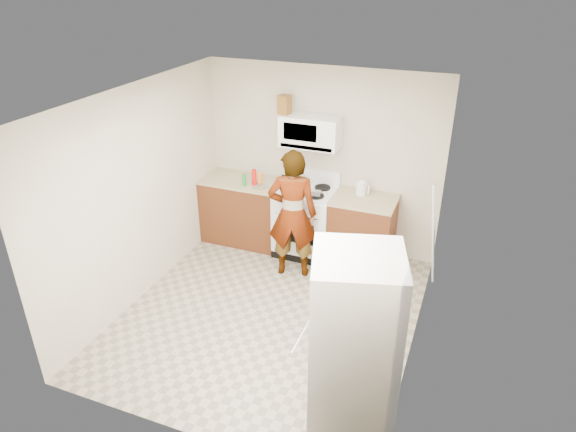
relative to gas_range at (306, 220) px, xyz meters
The scene contains 20 objects.
floor 1.56m from the gas_range, 86.14° to the right, with size 3.60×3.60×0.00m, color gray.
back_wall 0.83m from the gas_range, 72.00° to the left, with size 3.20×0.02×2.50m, color beige.
right_wall 2.37m from the gas_range, 41.25° to the right, with size 0.02×3.60×2.50m, color beige.
cabinet_left 0.94m from the gas_range, behind, with size 1.12×0.62×0.90m, color #5B2815.
counter_left 1.03m from the gas_range, behind, with size 1.14×0.64×0.04m, color tan.
cabinet_right 0.78m from the gas_range, ahead, with size 0.80×0.62×0.90m, color #5B2815.
counter_right 0.89m from the gas_range, ahead, with size 0.82×0.64×0.04m, color tan.
gas_range is the anchor object (origin of this frame).
microwave 1.22m from the gas_range, 90.00° to the left, with size 0.76×0.38×0.40m, color white.
person 0.67m from the gas_range, 88.18° to the right, with size 0.61×0.40×1.68m, color tan.
fridge 2.98m from the gas_range, 63.13° to the right, with size 0.70×0.70×1.70m, color silver.
kettle 0.89m from the gas_range, ahead, with size 0.14×0.14×0.17m, color white.
jug 1.57m from the gas_range, 166.51° to the left, with size 0.14×0.14×0.24m, color brown.
saucepan 0.56m from the gas_range, 149.84° to the left, with size 0.21×0.21×0.11m, color silver.
tray 0.50m from the gas_range, 51.48° to the right, with size 0.25×0.16×0.05m, color silver.
bottle_spray 0.91m from the gas_range, behind, with size 0.07×0.07×0.22m, color red.
bottle_hot_sauce 0.84m from the gas_range, behind, with size 0.06×0.06×0.17m, color orange.
bottle_green_cap 0.99m from the gas_range, 167.85° to the right, with size 0.05×0.05×0.16m, color #178027.
pot_lid 0.78m from the gas_range, 168.56° to the right, with size 0.24×0.24×0.01m, color silver.
broom 1.73m from the gas_range, ahead, with size 0.03×0.03×1.42m, color white.
Camera 1 is at (1.92, -4.38, 3.68)m, focal length 32.00 mm.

